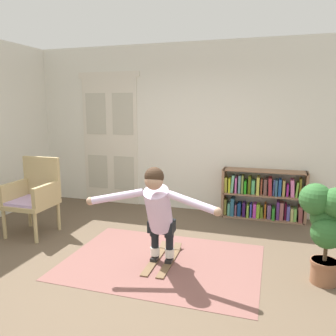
{
  "coord_description": "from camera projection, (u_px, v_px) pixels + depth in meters",
  "views": [
    {
      "loc": [
        1.36,
        -3.21,
        1.84
      ],
      "look_at": [
        0.08,
        0.88,
        1.05
      ],
      "focal_mm": 36.18,
      "sensor_mm": 36.0,
      "label": 1
    }
  ],
  "objects": [
    {
      "name": "wicker_chair",
      "position": [
        34.0,
        194.0,
        4.89
      ],
      "size": [
        0.6,
        0.6,
        1.1
      ],
      "color": "tan",
      "rests_on": "ground"
    },
    {
      "name": "person_skier",
      "position": [
        158.0,
        208.0,
        3.77
      ],
      "size": [
        1.48,
        0.6,
        1.13
      ],
      "color": "white",
      "rests_on": "skis_pair"
    },
    {
      "name": "skis_pair",
      "position": [
        163.0,
        259.0,
        4.07
      ],
      "size": [
        0.3,
        0.87,
        0.07
      ],
      "color": "brown",
      "rests_on": "rug"
    },
    {
      "name": "double_door",
      "position": [
        110.0,
        139.0,
        6.37
      ],
      "size": [
        1.22,
        0.05,
        2.45
      ],
      "color": "beige",
      "rests_on": "ground"
    },
    {
      "name": "back_wall",
      "position": [
        193.0,
        128.0,
        5.92
      ],
      "size": [
        6.0,
        0.1,
        2.9
      ],
      "primitive_type": "cube",
      "color": "silver",
      "rests_on": "ground"
    },
    {
      "name": "ground_plane",
      "position": [
        137.0,
        275.0,
        3.74
      ],
      "size": [
        7.2,
        7.2,
        0.0
      ],
      "primitive_type": "plane",
      "color": "brown"
    },
    {
      "name": "potted_plant",
      "position": [
        326.0,
        222.0,
        3.45
      ],
      "size": [
        0.51,
        0.44,
        1.06
      ],
      "color": "#8B5A3E",
      "rests_on": "ground"
    },
    {
      "name": "rug",
      "position": [
        162.0,
        261.0,
        4.05
      ],
      "size": [
        2.3,
        1.66,
        0.01
      ],
      "primitive_type": "cube",
      "color": "brown",
      "rests_on": "ground"
    },
    {
      "name": "bookshelf",
      "position": [
        263.0,
        197.0,
        5.55
      ],
      "size": [
        1.34,
        0.3,
        0.81
      ],
      "color": "#8A654C",
      "rests_on": "ground"
    }
  ]
}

